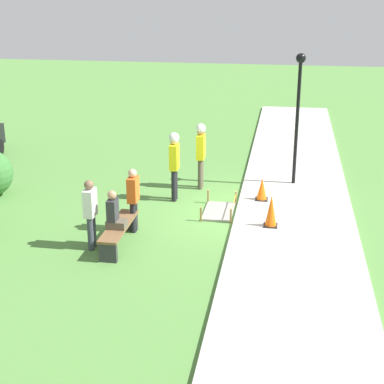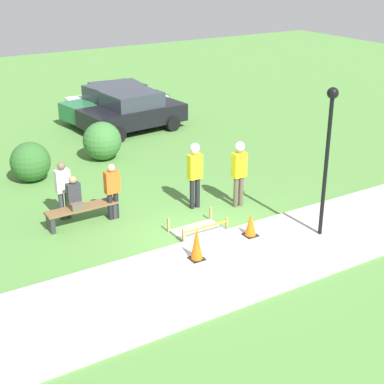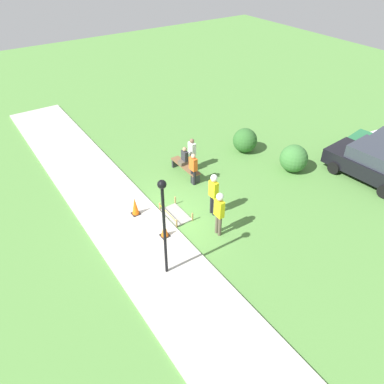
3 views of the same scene
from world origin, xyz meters
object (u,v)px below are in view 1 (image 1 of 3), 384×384
park_bench (119,230)px  worker_assistant (201,149)px  worker_supervisor (174,159)px  bystander_in_gray_shirt (90,211)px  lamppost_near (298,100)px  traffic_cone_near_patch (271,211)px  traffic_cone_far_patch (262,189)px  person_seated_on_bench (114,213)px  bystander_in_orange_shirt (133,197)px

park_bench → worker_assistant: 4.54m
worker_supervisor → bystander_in_gray_shirt: 3.66m
lamppost_near → park_bench: bearing=140.9°
traffic_cone_near_patch → worker_assistant: size_ratio=0.41×
bystander_in_gray_shirt → lamppost_near: 7.09m
traffic_cone_far_patch → bystander_in_gray_shirt: (-3.58, 3.69, 0.52)m
traffic_cone_far_patch → person_seated_on_bench: bearing=137.6°
bystander_in_orange_shirt → lamppost_near: (4.04, -3.86, 1.71)m
park_bench → worker_supervisor: bearing=-12.5°
park_bench → bystander_in_gray_shirt: (-0.27, 0.57, 0.57)m
park_bench → bystander_in_gray_shirt: size_ratio=1.20×
bystander_in_gray_shirt → traffic_cone_far_patch: bearing=-45.8°
worker_supervisor → bystander_in_orange_shirt: bearing=166.1°
bystander_in_orange_shirt → worker_supervisor: bearing=-13.9°
traffic_cone_near_patch → park_bench: (-1.48, 3.44, -0.14)m
traffic_cone_far_patch → bystander_in_gray_shirt: 5.17m
person_seated_on_bench → bystander_in_gray_shirt: size_ratio=0.54×
traffic_cone_far_patch → worker_supervisor: worker_supervisor is taller
bystander_in_orange_shirt → bystander_in_gray_shirt: bystander_in_gray_shirt is taller
park_bench → worker_assistant: bearing=-16.5°
traffic_cone_far_patch → park_bench: 4.55m
lamppost_near → person_seated_on_bench: bearing=141.5°
traffic_cone_near_patch → traffic_cone_far_patch: (1.83, 0.32, -0.09)m
park_bench → bystander_in_gray_shirt: bystander_in_gray_shirt is taller
worker_supervisor → bystander_in_orange_shirt: size_ratio=1.22×
bystander_in_gray_shirt → person_seated_on_bench: bearing=-78.5°
traffic_cone_near_patch → bystander_in_orange_shirt: size_ratio=0.51×
worker_supervisor → bystander_in_orange_shirt: (-2.29, 0.57, -0.29)m
park_bench → bystander_in_orange_shirt: bearing=-8.6°
traffic_cone_near_patch → lamppost_near: 4.06m
traffic_cone_near_patch → person_seated_on_bench: size_ratio=0.91×
person_seated_on_bench → worker_supervisor: worker_supervisor is taller
bystander_in_gray_shirt → worker_supervisor: bearing=-20.2°
worker_assistant → traffic_cone_far_patch: bearing=-117.5°
traffic_cone_far_patch → person_seated_on_bench: (-3.48, 3.17, 0.45)m
person_seated_on_bench → park_bench: bearing=-16.7°
worker_assistant → lamppost_near: (0.62, -2.72, 1.41)m
traffic_cone_near_patch → worker_supervisor: bearing=58.6°
traffic_cone_near_patch → worker_supervisor: (1.68, 2.74, 0.69)m
traffic_cone_near_patch → bystander_in_gray_shirt: 4.39m
park_bench → worker_assistant: (4.28, -1.27, 0.83)m
person_seated_on_bench → bystander_in_gray_shirt: bystander_in_gray_shirt is taller
traffic_cone_near_patch → bystander_in_gray_shirt: bearing=113.6°
traffic_cone_far_patch → person_seated_on_bench: size_ratio=0.70×
park_bench → lamppost_near: lamppost_near is taller
traffic_cone_near_patch → traffic_cone_far_patch: 1.86m
worker_assistant → bystander_in_gray_shirt: bearing=158.1°
worker_supervisor → lamppost_near: bearing=-62.0°
bystander_in_gray_shirt → park_bench: bearing=-64.3°
bystander_in_gray_shirt → traffic_cone_near_patch: bearing=-66.4°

